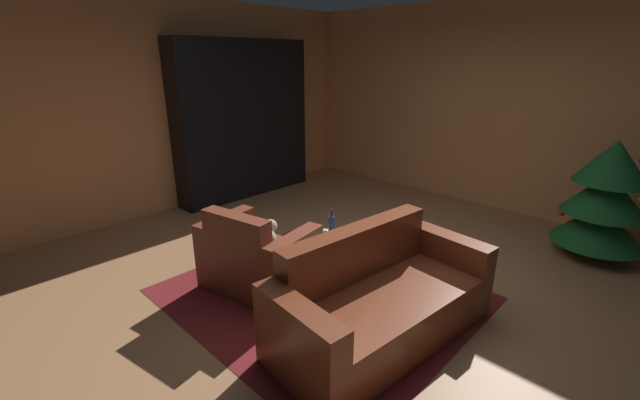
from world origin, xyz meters
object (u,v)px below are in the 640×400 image
object	(u,v)px
armchair_red	(257,259)
bookshelf_unit	(251,119)
couch_red	(379,302)
decorated_tree	(605,198)
bottle_on_table	(332,226)
coffee_table	(322,248)
book_stack_on_table	(326,239)

from	to	relation	value
armchair_red	bookshelf_unit	bearing A→B (deg)	143.36
couch_red	decorated_tree	bearing A→B (deg)	72.03
bottle_on_table	coffee_table	bearing A→B (deg)	-72.74
book_stack_on_table	bottle_on_table	xyz separation A→B (m)	(-0.06, 0.14, 0.07)
coffee_table	bottle_on_table	xyz separation A→B (m)	(-0.06, 0.19, 0.15)
book_stack_on_table	decorated_tree	size ratio (longest dim) A/B	0.18
coffee_table	bottle_on_table	world-z (taller)	bottle_on_table
couch_red	bottle_on_table	size ratio (longest dim) A/B	6.72
coffee_table	book_stack_on_table	xyz separation A→B (m)	(0.00, 0.05, 0.08)
armchair_red	coffee_table	size ratio (longest dim) A/B	1.46
armchair_red	decorated_tree	world-z (taller)	decorated_tree
bottle_on_table	decorated_tree	distance (m)	2.89
bookshelf_unit	armchair_red	world-z (taller)	bookshelf_unit
bookshelf_unit	bottle_on_table	distance (m)	2.96
bookshelf_unit	coffee_table	world-z (taller)	bookshelf_unit
armchair_red	coffee_table	xyz separation A→B (m)	(0.41, 0.43, 0.10)
couch_red	bottle_on_table	world-z (taller)	couch_red
armchair_red	couch_red	bearing A→B (deg)	11.14
couch_red	armchair_red	bearing A→B (deg)	-168.86
couch_red	book_stack_on_table	distance (m)	0.84
bookshelf_unit	decorated_tree	bearing A→B (deg)	15.35
couch_red	bottle_on_table	xyz separation A→B (m)	(-0.85, 0.38, 0.26)
coffee_table	decorated_tree	bearing A→B (deg)	56.52
bookshelf_unit	couch_red	bearing A→B (deg)	-22.98
couch_red	coffee_table	world-z (taller)	couch_red
armchair_red	coffee_table	distance (m)	0.60
decorated_tree	armchair_red	bearing A→B (deg)	-125.22
couch_red	book_stack_on_table	xyz separation A→B (m)	(-0.78, 0.24, 0.19)
bottle_on_table	book_stack_on_table	bearing A→B (deg)	-66.14
coffee_table	bottle_on_table	distance (m)	0.25
book_stack_on_table	bottle_on_table	size ratio (longest dim) A/B	0.82
coffee_table	book_stack_on_table	world-z (taller)	book_stack_on_table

